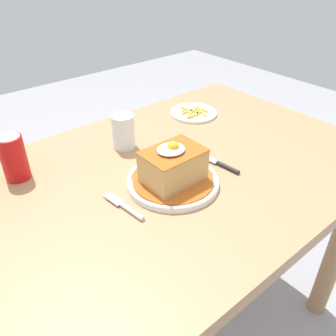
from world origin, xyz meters
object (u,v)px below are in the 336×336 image
(drinking_glass, at_px, (124,134))
(side_plate_fries, at_px, (193,113))
(fork, at_px, (126,208))
(knife, at_px, (221,164))
(main_plate, at_px, (173,181))
(soda_can, at_px, (14,158))

(drinking_glass, height_order, side_plate_fries, drinking_glass)
(drinking_glass, xyz_separation_m, side_plate_fries, (0.33, 0.04, -0.04))
(fork, relative_size, knife, 0.86)
(main_plate, height_order, side_plate_fries, main_plate)
(soda_can, height_order, drinking_glass, soda_can)
(knife, bearing_deg, side_plate_fries, 59.20)
(main_plate, distance_m, soda_can, 0.42)
(fork, relative_size, soda_can, 1.14)
(soda_can, xyz_separation_m, drinking_glass, (0.31, -0.04, -0.02))
(main_plate, bearing_deg, fork, -177.11)
(knife, distance_m, side_plate_fries, 0.35)
(side_plate_fries, bearing_deg, main_plate, -140.39)
(knife, height_order, drinking_glass, drinking_glass)
(knife, xyz_separation_m, drinking_glass, (-0.15, 0.27, 0.04))
(main_plate, xyz_separation_m, side_plate_fries, (0.34, 0.28, -0.00))
(knife, bearing_deg, main_plate, 172.37)
(drinking_glass, bearing_deg, side_plate_fries, 6.59)
(knife, xyz_separation_m, side_plate_fries, (0.18, 0.30, -0.00))
(soda_can, distance_m, drinking_glass, 0.31)
(soda_can, bearing_deg, side_plate_fries, -0.61)
(fork, bearing_deg, soda_can, 116.14)
(main_plate, height_order, drinking_glass, drinking_glass)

